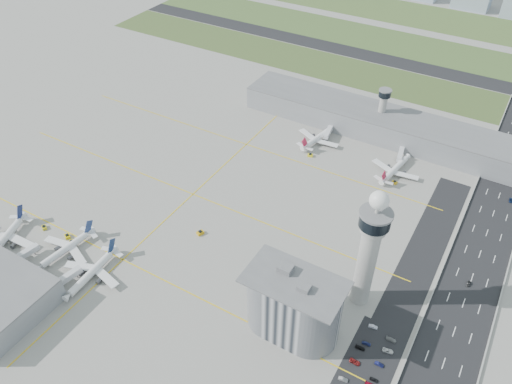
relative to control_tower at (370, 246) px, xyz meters
The scene contains 45 objects.
ground 80.47m from the control_tower, behind, with size 1000.00×1000.00×0.00m, color #A09D95.
grass_strip_0 238.28m from the control_tower, 112.98° to the left, with size 480.00×50.00×0.08m, color #3C5227.
grass_strip_1 308.14m from the control_tower, 107.49° to the left, with size 480.00×60.00×0.08m, color #42592A.
grass_strip_2 384.80m from the control_tower, 103.89° to the left, with size 480.00×70.00×0.08m, color #486530.
runway 272.40m from the control_tower, 109.91° to the left, with size 480.00×22.00×0.10m, color black.
highway 56.01m from the control_tower, 10.54° to the right, with size 28.00×500.00×0.10m, color black.
barrier_left 45.73m from the control_tower, 15.42° to the right, with size 0.60×500.00×1.20m, color #9E9E99.
barrier_right 67.08m from the control_tower, ahead, with size 0.60×500.00×1.20m, color #9E9E99.
landside_road 43.28m from the control_tower, 45.00° to the right, with size 18.00×260.00×0.08m, color black.
parking_lot 48.79m from the control_tower, 61.93° to the right, with size 20.00×44.00×0.10m, color black.
taxiway_line_h_0 123.35m from the control_tower, 161.26° to the right, with size 260.00×0.60×0.01m, color yellow.
taxiway_line_h_1 119.40m from the control_tower, 168.89° to the left, with size 260.00×0.60×0.01m, color yellow.
taxiway_line_h_2 143.16m from the control_tower, 143.79° to the left, with size 260.00×0.60×0.01m, color yellow.
taxiway_line_v 119.40m from the control_tower, 168.89° to the left, with size 0.60×260.00×0.01m, color yellow.
control_tower is the anchor object (origin of this frame).
secondary_tower 148.97m from the control_tower, 106.48° to the left, with size 8.60×8.60×31.90m.
admin_building 41.10m from the control_tower, 123.70° to the right, with size 42.00×24.00×33.50m.
terminal_pier 146.15m from the control_tower, 102.88° to the left, with size 210.00×32.00×15.80m.
airplane_near_a 185.21m from the control_tower, 160.51° to the right, with size 39.80×33.83×11.14m, color white, non-canonical shape.
airplane_near_b 151.45m from the control_tower, 160.51° to the right, with size 36.65×31.16×10.26m, color white, non-canonical shape.
airplane_near_c 132.36m from the control_tower, 155.05° to the right, with size 37.85×32.18×10.60m, color white, non-canonical shape.
airplane_far_a 135.28m from the control_tower, 123.32° to the left, with size 36.76×31.24×10.29m, color white, non-canonical shape.
airplane_far_b 108.22m from the control_tower, 99.40° to the left, with size 36.61×31.12×10.25m, color white, non-canonical shape.
jet_bridge_near_1 172.69m from the control_tower, 156.00° to the right, with size 14.00×3.00×5.70m, color silver, non-canonical shape.
jet_bridge_near_2 146.36m from the control_tower, 151.10° to the right, with size 14.00×3.00×5.70m, color silver, non-canonical shape.
jet_bridge_far_0 145.99m from the control_tower, 119.45° to the left, with size 14.00×3.00×5.70m, color silver, non-canonical shape.
jet_bridge_far_1 129.66m from the control_tower, 99.16° to the left, with size 14.00×3.00×5.70m, color silver, non-canonical shape.
tug_0 172.85m from the control_tower, 165.53° to the right, with size 2.27×3.30×1.92m, color gold, non-canonical shape.
tug_1 157.41m from the control_tower, 164.60° to the right, with size 2.37×3.44×2.00m, color yellow, non-canonical shape.
tug_2 153.24m from the control_tower, 163.46° to the right, with size 2.03×2.95×1.71m, color gold, non-canonical shape.
tug_3 95.28m from the control_tower, behind, with size 2.47×3.60×2.09m, color gold, non-canonical shape.
tug_4 119.75m from the control_tower, 127.24° to the left, with size 2.32×3.37×1.96m, color yellow, non-canonical shape.
tug_5 99.10m from the control_tower, 98.41° to the left, with size 2.09×3.04×1.77m, color gold, non-canonical shape.
car_lot_1 55.34m from the control_tower, 76.90° to the right, with size 1.38×3.96×1.30m, color #999999.
car_lot_2 48.55m from the control_tower, 71.37° to the right, with size 2.14×4.63×1.29m, color maroon.
car_lot_3 43.84m from the control_tower, 67.43° to the right, with size 1.69×4.16×1.21m, color black.
car_lot_4 42.38m from the control_tower, 61.27° to the right, with size 1.52×3.79×1.29m, color navy.
car_lot_5 38.20m from the control_tower, 46.82° to the right, with size 1.39×3.97×1.31m, color silver.
car_lot_8 53.97m from the control_tower, 60.20° to the right, with size 1.41×3.49×1.19m, color black.
car_lot_9 48.93m from the control_tower, 54.79° to the right, with size 1.34×3.85×1.27m, color #161A4F.
car_lot_10 45.22m from the control_tower, 44.18° to the right, with size 2.13×4.62×1.28m, color silver.
car_lot_11 42.54m from the control_tower, 35.19° to the right, with size 1.81×4.46×1.29m, color gray.
car_hw_1 64.47m from the control_tower, 39.09° to the left, with size 1.29×3.70×1.22m, color black.
car_hw_2 125.59m from the control_tower, 65.80° to the left, with size 1.97×4.27×1.19m, color #0F1F47.
car_hw_4 177.22m from the control_tower, 78.35° to the left, with size 1.44×3.58×1.22m, color gray.
Camera 1 is at (105.62, -143.83, 187.62)m, focal length 35.00 mm.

